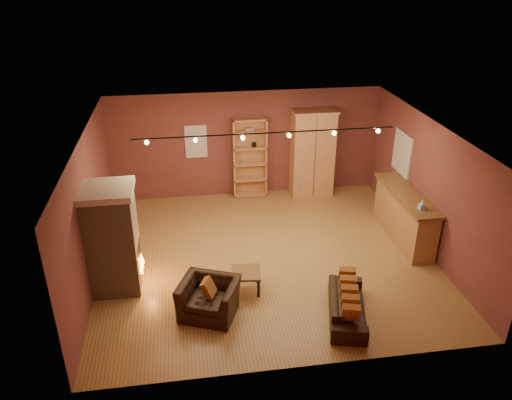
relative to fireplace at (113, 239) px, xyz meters
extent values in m
plane|color=olive|center=(3.04, 0.60, -1.06)|extent=(7.00, 7.00, 0.00)
plane|color=brown|center=(3.04, 0.60, 1.74)|extent=(7.00, 7.00, 0.00)
cube|color=brown|center=(3.04, 3.85, 0.34)|extent=(7.00, 0.02, 2.80)
cube|color=brown|center=(-0.46, 0.60, 0.34)|extent=(0.02, 6.50, 2.80)
cube|color=brown|center=(6.54, 0.60, 0.34)|extent=(0.02, 6.50, 2.80)
cube|color=tan|center=(-0.01, 0.00, -0.06)|extent=(0.90, 0.90, 2.00)
cube|color=beige|center=(-0.01, 0.00, 1.00)|extent=(0.98, 0.98, 0.12)
cube|color=black|center=(0.40, 0.00, -0.46)|extent=(0.10, 0.65, 0.55)
cone|color=orange|center=(0.46, 0.00, -0.58)|extent=(0.10, 0.10, 0.22)
cube|color=silver|center=(1.74, 3.83, 0.49)|extent=(0.56, 0.04, 0.86)
cube|color=tan|center=(3.11, 3.83, 0.02)|extent=(0.88, 0.04, 2.15)
cube|color=tan|center=(2.69, 3.68, 0.02)|extent=(0.04, 0.34, 2.15)
cube|color=tan|center=(3.53, 3.68, 0.02)|extent=(0.04, 0.34, 2.15)
cube|color=gray|center=(2.96, 3.68, -0.10)|extent=(0.18, 0.12, 0.05)
cube|color=black|center=(3.23, 3.68, 0.38)|extent=(0.10, 0.10, 0.12)
cube|color=tan|center=(3.11, 3.68, -1.02)|extent=(0.88, 0.34, 0.04)
cube|color=tan|center=(3.11, 3.68, -0.57)|extent=(0.88, 0.34, 0.03)
cube|color=tan|center=(3.11, 3.68, -0.13)|extent=(0.88, 0.34, 0.03)
cube|color=tan|center=(3.11, 3.68, 0.31)|extent=(0.88, 0.34, 0.04)
cube|color=tan|center=(3.11, 3.68, 0.75)|extent=(0.88, 0.34, 0.04)
cube|color=tan|center=(3.11, 3.68, 1.07)|extent=(0.88, 0.34, 0.04)
cube|color=tan|center=(4.76, 3.55, 0.08)|extent=(1.09, 0.59, 2.28)
cube|color=brown|center=(4.76, 3.26, 0.08)|extent=(0.02, 0.01, 2.18)
cube|color=tan|center=(4.76, 3.55, 1.25)|extent=(1.15, 0.65, 0.06)
cube|color=tan|center=(6.24, 0.91, -0.52)|extent=(0.51, 2.26, 1.08)
cube|color=brown|center=(6.24, 0.91, 0.05)|extent=(0.63, 2.38, 0.06)
cube|color=#8BBEDF|center=(6.19, 0.14, 0.14)|extent=(0.12, 0.12, 0.12)
cone|color=white|center=(6.19, 0.14, 0.25)|extent=(0.08, 0.08, 0.10)
cube|color=silver|center=(6.51, 2.00, 0.59)|extent=(0.05, 0.90, 1.00)
imported|color=black|center=(4.13, -1.57, -0.75)|extent=(0.86, 1.66, 0.62)
cube|color=#A4612A|center=(3.99, -2.10, -0.54)|extent=(0.35, 0.30, 0.36)
cube|color=#A4612A|center=(4.06, -1.83, -0.54)|extent=(0.35, 0.30, 0.36)
cube|color=#A4612A|center=(4.13, -1.57, -0.54)|extent=(0.35, 0.30, 0.36)
cube|color=#A4612A|center=(4.20, -1.30, -0.54)|extent=(0.35, 0.30, 0.36)
cube|color=#A4612A|center=(4.27, -1.03, -0.54)|extent=(0.35, 0.30, 0.36)
imported|color=black|center=(1.70, -1.10, -0.62)|extent=(1.18, 0.98, 0.88)
cube|color=#A4612A|center=(1.70, -1.10, -0.51)|extent=(0.33, 0.37, 0.34)
cube|color=brown|center=(2.45, -0.51, -0.66)|extent=(0.61, 0.61, 0.05)
cube|color=black|center=(2.22, -0.74, -0.88)|extent=(0.05, 0.05, 0.37)
cube|color=black|center=(2.68, -0.74, -0.88)|extent=(0.05, 0.05, 0.37)
cube|color=black|center=(2.22, -0.28, -0.88)|extent=(0.05, 0.05, 0.37)
cube|color=black|center=(2.68, -0.28, -0.88)|extent=(0.05, 0.05, 0.37)
cylinder|color=black|center=(3.04, 0.80, 1.66)|extent=(5.20, 0.03, 0.03)
sphere|color=#FFD88C|center=(0.74, 0.80, 1.59)|extent=(0.09, 0.09, 0.09)
sphere|color=#FFD88C|center=(1.66, 0.80, 1.59)|extent=(0.09, 0.09, 0.09)
sphere|color=#FFD88C|center=(2.58, 0.80, 1.59)|extent=(0.09, 0.09, 0.09)
sphere|color=#FFD88C|center=(3.50, 0.80, 1.59)|extent=(0.09, 0.09, 0.09)
sphere|color=#FFD88C|center=(4.42, 0.80, 1.59)|extent=(0.09, 0.09, 0.09)
sphere|color=#FFD88C|center=(5.34, 0.80, 1.59)|extent=(0.09, 0.09, 0.09)
camera|label=1|loc=(1.45, -8.38, 4.79)|focal=35.00mm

